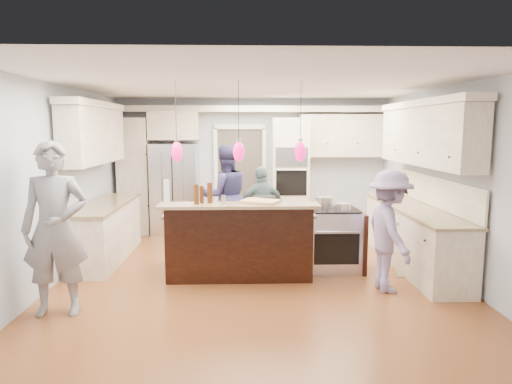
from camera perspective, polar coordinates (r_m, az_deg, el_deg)
ground_plane at (r=6.77m, az=0.09°, el=-10.10°), size 6.00×6.00×0.00m
room_shell at (r=6.44m, az=0.09°, el=5.46°), size 5.54×6.04×2.72m
refrigerator at (r=9.25m, az=-10.08°, el=0.40°), size 0.90×0.70×1.80m
oven_column at (r=9.20m, az=4.24°, el=2.03°), size 0.72×0.69×2.30m
back_upper_cabinets at (r=9.22m, az=-5.12°, el=5.27°), size 5.30×0.61×2.54m
right_counter_run at (r=7.31m, az=19.54°, el=-0.71°), size 0.64×3.10×2.51m
left_cabinets at (r=7.64m, az=-18.75°, el=-0.31°), size 0.64×2.30×2.51m
kitchen_island at (r=6.70m, az=-2.05°, el=-5.97°), size 2.10×1.46×1.12m
island_range at (r=6.92m, az=9.76°, el=-5.89°), size 0.82×0.71×0.92m
pendant_lights at (r=5.93m, az=-2.17°, el=5.10°), size 1.75×0.15×1.03m
person_bar_end at (r=5.58m, az=-23.81°, el=-4.24°), size 0.77×0.55×1.97m
person_far_left at (r=8.13m, az=-3.83°, el=-0.50°), size 1.04×0.90×1.81m
person_far_right at (r=7.90m, az=0.76°, el=-2.05°), size 0.91×0.56×1.45m
person_range_side at (r=6.12m, az=16.34°, el=-4.70°), size 0.66×1.06×1.58m
floor_rug at (r=7.36m, az=19.33°, el=-9.03°), size 0.82×1.05×0.01m
water_bottle at (r=6.07m, az=-11.10°, el=0.03°), size 0.09×0.09×0.32m
beer_bottle_a at (r=6.08m, az=-6.82°, el=-0.29°), size 0.06×0.06×0.23m
beer_bottle_b at (r=5.97m, az=-7.49°, el=-0.27°), size 0.07×0.07×0.27m
beer_bottle_c at (r=6.06m, az=-5.80°, el=-0.09°), size 0.09×0.09×0.27m
drink_can at (r=6.01m, az=-4.09°, el=-0.92°), size 0.07×0.07×0.11m
cutting_board at (r=6.05m, az=0.53°, el=-1.18°), size 0.57×0.50×0.04m
pot_large at (r=6.97m, az=8.55°, el=-1.22°), size 0.27×0.27×0.16m
pot_small at (r=6.72m, az=10.85°, el=-1.82°), size 0.22×0.22×0.11m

